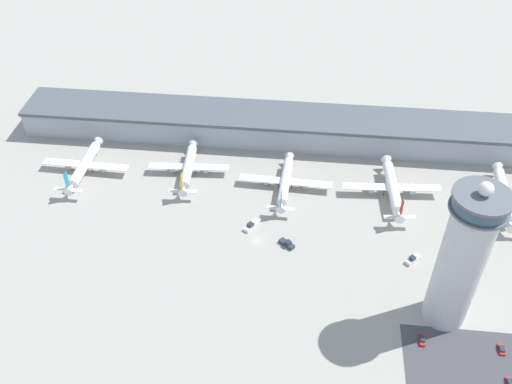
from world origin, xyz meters
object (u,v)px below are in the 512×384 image
at_px(airplane_gate_charlie, 285,181).
at_px(car_blue_compact, 422,340).
at_px(airplane_gate_echo, 504,196).
at_px(service_truck_fuel, 413,260).
at_px(airplane_gate_delta, 393,187).
at_px(service_truck_baggage, 287,244).
at_px(car_grey_coupe, 501,349).
at_px(service_truck_catering, 252,226).
at_px(control_tower, 462,259).
at_px(car_black_suv, 510,383).
at_px(airplane_gate_bravo, 188,167).
at_px(airplane_gate_alpha, 85,165).

xyz_separation_m(airplane_gate_charlie, car_blue_compact, (51.00, -73.77, -3.45)).
distance_m(airplane_gate_echo, service_truck_fuel, 55.49).
bearing_deg(airplane_gate_delta, service_truck_fuel, -81.67).
bearing_deg(airplane_gate_echo, service_truck_baggage, -159.14).
height_order(service_truck_baggage, car_grey_coupe, service_truck_baggage).
bearing_deg(service_truck_catering, service_truck_fuel, -10.66).
bearing_deg(control_tower, car_black_suv, -55.39).
xyz_separation_m(airplane_gate_echo, car_black_suv, (-15.71, -86.73, -4.16)).
relative_size(service_truck_catering, service_truck_fuel, 1.21).
bearing_deg(car_black_suv, airplane_gate_echo, 79.74).
bearing_deg(car_grey_coupe, service_truck_baggage, 151.27).
bearing_deg(control_tower, service_truck_fuel, 107.91).
relative_size(airplane_gate_bravo, car_black_suv, 8.52).
height_order(control_tower, airplane_gate_delta, control_tower).
xyz_separation_m(airplane_gate_charlie, service_truck_baggage, (3.03, -34.44, -3.12)).
bearing_deg(control_tower, car_grey_coupe, -36.38).
relative_size(service_truck_catering, car_black_suv, 1.82).
height_order(airplane_gate_charlie, airplane_gate_delta, airplane_gate_delta).
bearing_deg(airplane_gate_charlie, airplane_gate_delta, -0.11).
bearing_deg(airplane_gate_charlie, service_truck_baggage, -84.98).
xyz_separation_m(airplane_gate_delta, service_truck_baggage, (-42.99, -34.35, -3.85)).
bearing_deg(airplane_gate_alpha, airplane_gate_delta, -0.73).
bearing_deg(service_truck_baggage, car_blue_compact, -39.35).
bearing_deg(service_truck_catering, airplane_gate_bravo, 135.84).
height_order(airplane_gate_alpha, car_blue_compact, airplane_gate_alpha).
distance_m(service_truck_catering, car_blue_compact, 79.16).
distance_m(airplane_gate_alpha, airplane_gate_delta, 136.82).
bearing_deg(service_truck_fuel, airplane_gate_charlie, 143.77).
distance_m(service_truck_fuel, service_truck_baggage, 48.62).
distance_m(airplane_gate_echo, car_grey_coupe, 76.18).
bearing_deg(service_truck_fuel, car_black_suv, -63.00).
bearing_deg(airplane_gate_delta, control_tower, -77.83).
height_order(airplane_gate_bravo, service_truck_catering, airplane_gate_bravo).
xyz_separation_m(airplane_gate_bravo, car_grey_coupe, (120.73, -80.13, -3.75)).
height_order(airplane_gate_bravo, airplane_gate_charlie, airplane_gate_bravo).
bearing_deg(airplane_gate_charlie, service_truck_fuel, -36.23).
bearing_deg(airplane_gate_charlie, control_tower, -46.26).
height_order(service_truck_catering, car_grey_coupe, service_truck_catering).
bearing_deg(airplane_gate_echo, service_truck_catering, -166.31).
relative_size(airplane_gate_charlie, car_grey_coupe, 9.41).
xyz_separation_m(airplane_gate_bravo, service_truck_baggage, (47.03, -39.74, -3.36)).
distance_m(airplane_gate_delta, car_grey_coupe, 80.91).
xyz_separation_m(control_tower, airplane_gate_echo, (33.00, 61.67, -24.24)).
bearing_deg(airplane_gate_echo, airplane_gate_bravo, 177.61).
relative_size(airplane_gate_bravo, service_truck_fuel, 5.65).
distance_m(car_blue_compact, car_black_suv, 28.95).
bearing_deg(airplane_gate_alpha, airplane_gate_echo, -0.64).
bearing_deg(airplane_gate_delta, car_black_suv, -70.59).
relative_size(airplane_gate_bravo, service_truck_catering, 4.69).
height_order(airplane_gate_alpha, airplane_gate_delta, airplane_gate_delta).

